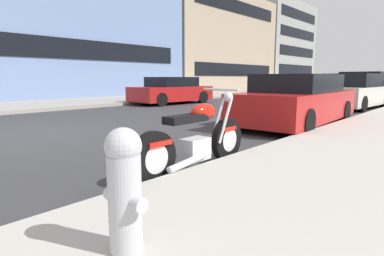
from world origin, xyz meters
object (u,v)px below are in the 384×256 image
Objects in this scene: parked_car_near_corner at (297,101)px; crossing_truck at (361,81)px; fire_hydrant at (125,187)px; car_opposite_curb at (171,91)px; parked_motorcycle at (196,140)px; parked_car_mid_block at (353,92)px.

crossing_truck is at bearing 8.73° from parked_car_near_corner.
fire_hydrant is (-7.13, -1.94, -0.08)m from parked_car_near_corner.
parked_car_near_corner is 28.79m from crossing_truck.
crossing_truck is at bearing 178.25° from car_opposite_curb.
fire_hydrant is at bearing 104.71° from crossing_truck.
parked_motorcycle is 11.62m from car_opposite_curb.
car_opposite_curb is at bearing 46.21° from parked_motorcycle.
parked_car_mid_block is 5.37× the size of fire_hydrant.
parked_car_mid_block is (11.29, 1.04, 0.25)m from parked_motorcycle.
fire_hydrant is (-9.94, -9.68, -0.05)m from car_opposite_curb.
parked_car_mid_block is (6.20, 0.26, 0.02)m from parked_car_near_corner.
parked_car_mid_block is 13.51m from fire_hydrant.
parked_car_mid_block is 0.80× the size of crossing_truck.
crossing_truck is (28.27, 5.41, 0.33)m from parked_car_near_corner.
parked_motorcycle reaches higher than fire_hydrant.
fire_hydrant is (-35.40, -7.35, -0.41)m from crossing_truck.
parked_car_near_corner is at bearing 7.79° from parked_motorcycle.
parked_car_near_corner is 7.39m from fire_hydrant.
parked_car_near_corner is 0.84× the size of crossing_truck.
parked_motorcycle is 2.63× the size of fire_hydrant.
crossing_truck is 25.57m from car_opposite_curb.
car_opposite_curb is at bearing 67.93° from parked_car_near_corner.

